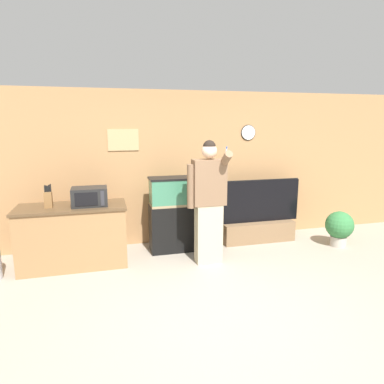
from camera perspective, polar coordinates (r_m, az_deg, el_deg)
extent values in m
plane|color=gray|center=(4.10, 5.97, -18.79)|extent=(18.00, 18.00, 0.00)
cube|color=#A87A4C|center=(5.94, -2.07, 4.05)|extent=(10.00, 0.06, 2.60)
cube|color=tan|center=(5.72, -11.39, 8.51)|extent=(0.50, 0.02, 0.35)
cylinder|color=white|center=(6.24, 9.37, 9.74)|extent=(0.25, 0.03, 0.25)
cylinder|color=black|center=(6.24, 9.36, 9.75)|extent=(0.27, 0.01, 0.27)
cube|color=olive|center=(5.31, -19.15, -7.10)|extent=(1.48, 0.65, 0.86)
cube|color=#513A24|center=(5.19, -19.47, -2.38)|extent=(1.52, 0.69, 0.03)
cube|color=black|center=(5.10, -16.70, -0.73)|extent=(0.49, 0.34, 0.26)
cube|color=black|center=(4.93, -17.21, -1.16)|extent=(0.30, 0.01, 0.18)
cube|color=#2D2D33|center=(4.92, -14.70, -1.04)|extent=(0.05, 0.01, 0.21)
cube|color=brown|center=(5.16, -22.82, -1.22)|extent=(0.10, 0.10, 0.22)
cylinder|color=black|center=(5.14, -23.34, 0.46)|extent=(0.02, 0.02, 0.09)
cylinder|color=black|center=(5.14, -23.15, 0.47)|extent=(0.02, 0.02, 0.09)
cylinder|color=black|center=(5.14, -22.95, 0.45)|extent=(0.02, 0.02, 0.08)
cylinder|color=black|center=(5.14, -22.76, 0.53)|extent=(0.02, 0.02, 0.09)
cylinder|color=black|center=(5.13, -22.55, 0.44)|extent=(0.02, 0.02, 0.08)
cylinder|color=black|center=(5.18, -23.28, 0.58)|extent=(0.02, 0.02, 0.09)
cylinder|color=black|center=(5.18, -23.08, 0.54)|extent=(0.02, 0.02, 0.08)
cylinder|color=black|center=(5.18, -22.89, 0.53)|extent=(0.02, 0.02, 0.08)
cylinder|color=black|center=(5.17, -22.70, 0.61)|extent=(0.02, 0.02, 0.09)
cylinder|color=black|center=(5.17, -22.51, 0.68)|extent=(0.02, 0.02, 0.10)
cube|color=black|center=(5.64, -2.80, -5.96)|extent=(0.82, 0.38, 0.76)
cube|color=#937F5B|center=(5.53, -2.84, -2.01)|extent=(0.80, 0.37, 0.04)
cube|color=#387556|center=(5.49, -2.86, 0.12)|extent=(0.79, 0.37, 0.44)
cube|color=black|center=(5.45, -2.88, 2.32)|extent=(0.82, 0.38, 0.03)
cube|color=brown|center=(6.23, 10.77, -6.39)|extent=(1.30, 0.40, 0.35)
cube|color=black|center=(6.09, 10.96, -1.54)|extent=(1.52, 0.05, 0.73)
cube|color=black|center=(6.12, 10.84, -1.48)|extent=(1.55, 0.01, 0.76)
cube|color=#BCAD89|center=(5.14, 2.76, -6.94)|extent=(0.38, 0.22, 0.89)
cube|color=brown|center=(4.95, 2.85, 1.62)|extent=(0.48, 0.23, 0.67)
sphere|color=beige|center=(4.89, 2.90, 6.87)|extent=(0.22, 0.22, 0.22)
sphere|color=black|center=(4.89, 2.91, 7.58)|extent=(0.18, 0.18, 0.18)
cylinder|color=brown|center=(4.89, -0.11, 0.95)|extent=(0.12, 0.12, 0.63)
cylinder|color=brown|center=(4.83, 5.59, 5.34)|extent=(0.11, 0.35, 0.29)
cylinder|color=white|center=(4.80, 5.70, 6.58)|extent=(0.02, 0.06, 0.11)
cylinder|color=#2856B2|center=(4.78, 5.79, 7.28)|extent=(0.02, 0.03, 0.05)
cylinder|color=#B2A899|center=(6.41, 23.17, -7.49)|extent=(0.27, 0.27, 0.17)
sphere|color=#33753D|center=(6.33, 23.37, -5.07)|extent=(0.47, 0.47, 0.47)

